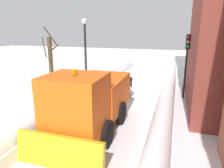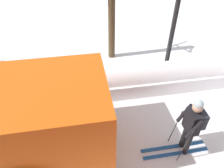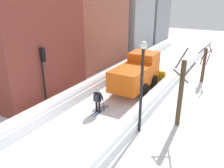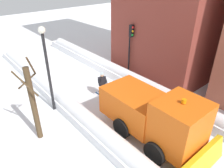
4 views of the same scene
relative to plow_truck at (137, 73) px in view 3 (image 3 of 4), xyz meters
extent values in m
plane|color=white|center=(-0.52, 1.07, -1.48)|extent=(80.00, 80.00, 0.00)
cube|color=white|center=(-3.15, 1.07, -1.16)|extent=(1.10, 36.00, 0.63)
cylinder|color=white|center=(-3.15, 1.07, -0.85)|extent=(0.90, 34.20, 0.90)
cube|color=white|center=(2.11, 1.07, -1.21)|extent=(1.10, 36.00, 0.54)
cylinder|color=white|center=(2.11, 1.07, -0.94)|extent=(0.90, 34.20, 0.90)
cube|color=#9E5642|center=(-8.44, 4.59, 3.21)|extent=(6.27, 9.20, 9.38)
cube|color=#9EA0A5|center=(-8.44, 13.75, 2.90)|extent=(6.94, 6.97, 8.74)
cube|color=orange|center=(0.00, -1.32, -0.08)|extent=(2.30, 3.40, 1.60)
cube|color=orange|center=(0.00, 1.38, 0.27)|extent=(2.20, 2.00, 2.30)
cube|color=black|center=(0.00, 2.34, 0.78)|extent=(1.85, 0.06, 1.01)
cube|color=yellow|center=(0.00, 2.73, -0.93)|extent=(3.20, 0.46, 1.13)
cylinder|color=orange|center=(0.00, 1.38, 1.54)|extent=(0.20, 0.20, 0.18)
cylinder|color=black|center=(-1.15, 1.08, -0.93)|extent=(0.25, 1.10, 1.10)
cylinder|color=black|center=(1.15, 1.08, -0.93)|extent=(0.25, 1.10, 1.10)
cylinder|color=black|center=(-1.15, -1.12, -0.93)|extent=(0.25, 1.10, 1.10)
cylinder|color=black|center=(1.15, -1.12, -0.93)|extent=(0.25, 1.10, 1.10)
cylinder|color=black|center=(-0.69, -4.99, -1.07)|extent=(0.14, 0.14, 0.82)
cylinder|color=black|center=(-0.47, -4.99, -1.07)|extent=(0.14, 0.14, 0.82)
cube|color=black|center=(-0.58, -4.99, -0.35)|extent=(0.42, 0.26, 0.62)
cube|color=#262D38|center=(-0.58, -5.20, -0.32)|extent=(0.32, 0.16, 0.44)
sphere|color=tan|center=(-0.58, -4.99, 0.12)|extent=(0.24, 0.24, 0.24)
sphere|color=silver|center=(-0.58, -4.99, 0.22)|extent=(0.22, 0.22, 0.22)
cylinder|color=black|center=(-0.84, -4.89, -0.32)|extent=(0.09, 0.33, 0.56)
cylinder|color=black|center=(-0.32, -4.89, -0.32)|extent=(0.09, 0.33, 0.56)
cube|color=#194C8C|center=(-0.69, -4.74, -1.46)|extent=(0.09, 1.80, 0.03)
cube|color=#194C8C|center=(-0.47, -4.74, -1.46)|extent=(0.09, 1.80, 0.03)
cylinder|color=#262628|center=(-0.88, -4.77, -0.88)|extent=(0.02, 0.19, 1.19)
cylinder|color=#262628|center=(-0.28, -4.77, -0.88)|extent=(0.02, 0.19, 1.19)
cylinder|color=black|center=(-4.15, -6.12, 0.17)|extent=(0.12, 0.12, 3.30)
cube|color=black|center=(-4.15, -5.98, 2.27)|extent=(0.28, 0.24, 0.90)
sphere|color=red|center=(-4.15, -5.85, 2.55)|extent=(0.18, 0.18, 0.18)
sphere|color=gold|center=(-4.15, -5.85, 2.27)|extent=(0.18, 0.18, 0.18)
sphere|color=green|center=(-4.15, -5.85, 1.99)|extent=(0.18, 0.18, 0.18)
cylinder|color=black|center=(2.74, -5.69, 0.94)|extent=(0.16, 0.16, 4.84)
sphere|color=silver|center=(2.74, -5.69, 3.54)|extent=(0.40, 0.40, 0.40)
cylinder|color=#4B3924|center=(4.46, -3.87, 0.54)|extent=(0.28, 0.28, 4.02)
cylinder|color=#4B3924|center=(4.25, -3.71, 2.62)|extent=(0.51, 0.67, 1.13)
cylinder|color=#4B3924|center=(4.42, -4.18, 1.73)|extent=(0.94, 0.20, 0.67)
cylinder|color=#4B3924|center=(4.69, -3.61, 1.91)|extent=(0.79, 0.78, 1.27)
cylinder|color=#513427|center=(4.43, 4.69, 0.06)|extent=(0.28, 0.28, 3.08)
cylinder|color=#513427|center=(4.79, 4.61, 1.56)|extent=(0.25, 1.10, 0.90)
cylinder|color=#513427|center=(4.19, 4.74, 0.57)|extent=(0.18, 0.75, 0.83)
cylinder|color=#513427|center=(4.25, 5.02, 1.55)|extent=(0.95, 0.61, 1.03)
cylinder|color=#513427|center=(4.47, 4.99, 1.07)|extent=(0.90, 0.22, 1.01)
cylinder|color=#513427|center=(4.68, 4.78, 0.63)|extent=(0.31, 0.79, 1.17)
camera|label=1|loc=(-3.53, 8.09, 3.09)|focal=33.44mm
camera|label=2|loc=(-3.58, -2.52, 3.54)|focal=34.13mm
camera|label=3|loc=(7.00, -16.27, 5.83)|focal=36.33mm
camera|label=4|loc=(6.97, 5.06, 6.39)|focal=33.87mm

